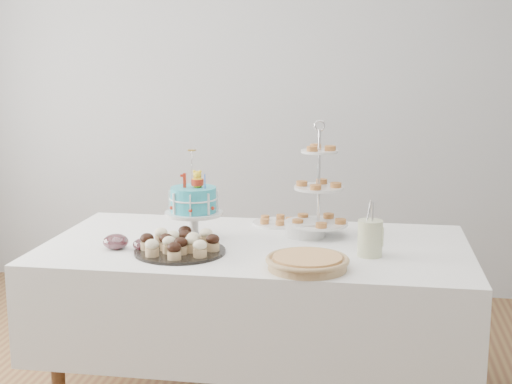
% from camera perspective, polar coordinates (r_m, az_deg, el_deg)
% --- Properties ---
extents(walls, '(5.04, 4.04, 2.70)m').
position_cam_1_polar(walls, '(2.86, -0.97, 5.57)').
color(walls, '#ADB0B2').
rests_on(walls, floor).
extents(table, '(1.92, 1.02, 0.77)m').
position_cam_1_polar(table, '(3.32, 0.01, -7.94)').
color(table, white).
rests_on(table, floor).
extents(birthday_cake, '(0.27, 0.27, 0.42)m').
position_cam_1_polar(birthday_cake, '(3.34, -4.99, -1.82)').
color(birthday_cake, silver).
rests_on(birthday_cake, table).
extents(cupcake_tray, '(0.40, 0.40, 0.09)m').
position_cam_1_polar(cupcake_tray, '(3.11, -6.11, -4.09)').
color(cupcake_tray, black).
rests_on(cupcake_tray, table).
extents(pie, '(0.34, 0.34, 0.05)m').
position_cam_1_polar(pie, '(2.88, 4.13, -5.59)').
color(pie, tan).
rests_on(pie, table).
extents(tiered_stand, '(0.28, 0.28, 0.55)m').
position_cam_1_polar(tiered_stand, '(3.36, 5.04, 0.29)').
color(tiered_stand, silver).
rests_on(tiered_stand, table).
extents(plate_stack, '(0.19, 0.19, 0.07)m').
position_cam_1_polar(plate_stack, '(3.39, 3.96, -2.91)').
color(plate_stack, silver).
rests_on(plate_stack, table).
extents(pastry_plate, '(0.24, 0.24, 0.04)m').
position_cam_1_polar(pastry_plate, '(3.62, 1.61, -2.36)').
color(pastry_plate, silver).
rests_on(pastry_plate, table).
extents(jam_bowl_a, '(0.11, 0.11, 0.07)m').
position_cam_1_polar(jam_bowl_a, '(3.23, -11.15, -3.94)').
color(jam_bowl_a, silver).
rests_on(jam_bowl_a, table).
extents(jam_bowl_b, '(0.09, 0.09, 0.06)m').
position_cam_1_polar(jam_bowl_b, '(3.18, -8.99, -4.18)').
color(jam_bowl_b, silver).
rests_on(jam_bowl_b, table).
extents(utensil_pitcher, '(0.11, 0.11, 0.24)m').
position_cam_1_polar(utensil_pitcher, '(3.08, 9.12, -3.55)').
color(utensil_pitcher, '#EDE8CD').
rests_on(utensil_pitcher, table).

